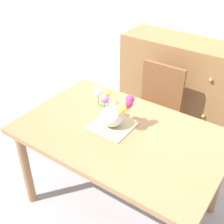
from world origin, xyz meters
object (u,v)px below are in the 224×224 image
object	(u,v)px
chair_far	(156,106)
dresser	(186,87)
flower_vase	(114,111)
dining_table	(121,143)

from	to	relation	value
chair_far	dresser	bearing A→B (deg)	-98.82
flower_vase	chair_far	bearing A→B (deg)	93.74
chair_far	dresser	world-z (taller)	dresser
dining_table	flower_vase	distance (m)	0.24
dresser	flower_vase	distance (m)	1.37
chair_far	flower_vase	world-z (taller)	flower_vase
dresser	flower_vase	xyz separation A→B (m)	(-0.03, -1.31, 0.40)
chair_far	flower_vase	xyz separation A→B (m)	(0.05, -0.78, 0.38)
chair_far	dresser	xyz separation A→B (m)	(0.08, 0.53, -0.02)
chair_far	flower_vase	size ratio (longest dim) A/B	3.16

